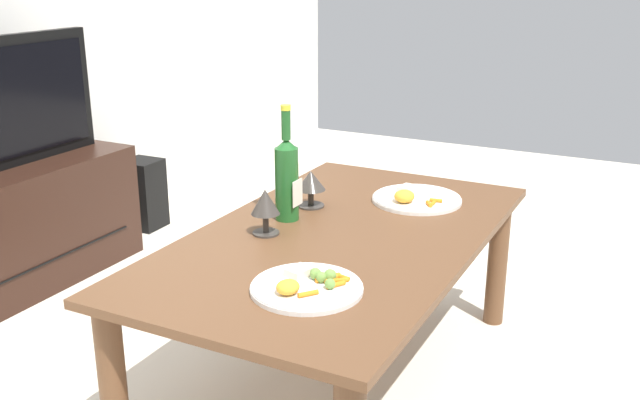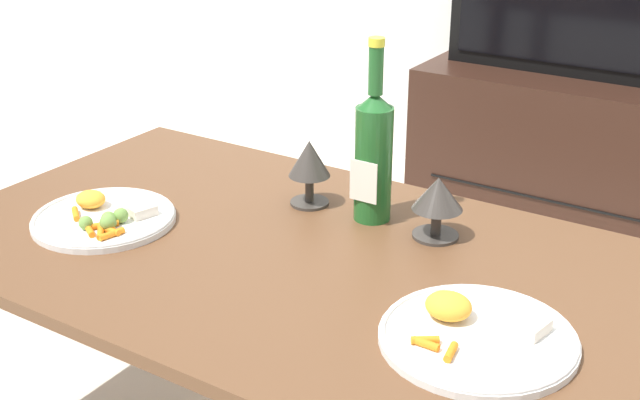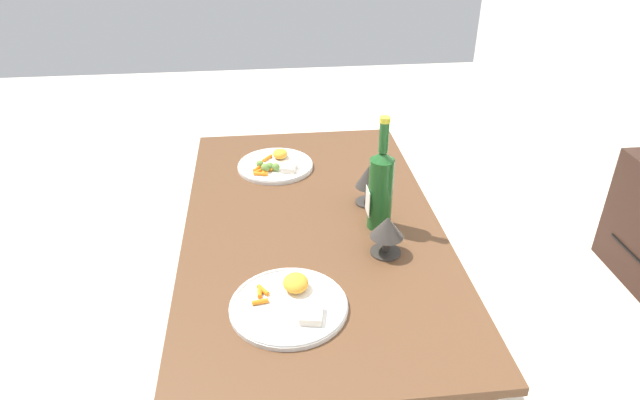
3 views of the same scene
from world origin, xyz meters
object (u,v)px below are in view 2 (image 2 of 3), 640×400
(goblet_left, at_px, (309,162))
(dinner_plate_left, at_px, (104,217))
(dining_table, at_px, (298,289))
(tv_stand, at_px, (573,152))
(goblet_right, at_px, (438,197))
(dinner_plate_right, at_px, (476,334))
(wine_bottle, at_px, (374,152))

(goblet_left, bearing_deg, dinner_plate_left, -134.65)
(dining_table, relative_size, tv_stand, 1.37)
(dinner_plate_left, bearing_deg, goblet_right, 27.01)
(tv_stand, height_order, dinner_plate_left, dinner_plate_left)
(dining_table, xyz_separation_m, dinner_plate_left, (-0.39, -0.10, 0.09))
(dinner_plate_right, bearing_deg, goblet_left, 149.39)
(wine_bottle, xyz_separation_m, dinner_plate_left, (-0.43, -0.30, -0.13))
(wine_bottle, height_order, goblet_left, wine_bottle)
(goblet_right, height_order, dinner_plate_right, goblet_right)
(wine_bottle, bearing_deg, goblet_right, -3.23)
(goblet_left, distance_m, dinner_plate_left, 0.41)
(goblet_left, height_order, dinner_plate_left, goblet_left)
(dinner_plate_left, bearing_deg, goblet_left, 45.35)
(wine_bottle, bearing_deg, dinner_plate_left, -145.13)
(dinner_plate_right, bearing_deg, tv_stand, 100.91)
(wine_bottle, height_order, dinner_plate_right, wine_bottle)
(tv_stand, height_order, wine_bottle, wine_bottle)
(goblet_right, distance_m, dinner_plate_left, 0.64)
(dining_table, distance_m, tv_stand, 1.49)
(goblet_right, relative_size, dinner_plate_left, 0.43)
(tv_stand, bearing_deg, wine_bottle, -91.79)
(tv_stand, bearing_deg, dining_table, -93.13)
(dining_table, height_order, goblet_left, goblet_left)
(tv_stand, distance_m, dinner_plate_left, 1.66)
(goblet_right, bearing_deg, tv_stand, 94.50)
(tv_stand, distance_m, dinner_plate_right, 1.62)
(goblet_left, bearing_deg, dining_table, -62.45)
(dinner_plate_left, xyz_separation_m, dinner_plate_right, (0.77, 0.00, -0.00))
(wine_bottle, relative_size, goblet_right, 2.99)
(tv_stand, bearing_deg, dinner_plate_right, -79.09)
(tv_stand, distance_m, goblet_left, 1.34)
(goblet_left, relative_size, goblet_right, 1.14)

